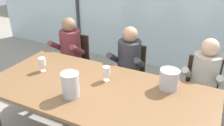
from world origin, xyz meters
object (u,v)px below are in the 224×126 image
(person_maroon_top, at_px, (68,51))
(ice_bucket_primary, at_px, (70,84))
(ice_bucket_secondary, at_px, (169,79))
(wine_glass_near_bucket, at_px, (106,71))
(chair_left_of_center, at_px, (129,70))
(chair_center, at_px, (201,86))
(chair_near_curtain, at_px, (75,57))
(person_charcoal_jacket, at_px, (127,64))
(person_beige_jumper, at_px, (203,80))
(dining_table, at_px, (98,93))
(wine_glass_by_left_taster, at_px, (42,62))

(person_maroon_top, distance_m, ice_bucket_primary, 1.38)
(ice_bucket_secondary, relative_size, wine_glass_near_bucket, 1.26)
(chair_left_of_center, relative_size, chair_center, 1.00)
(chair_near_curtain, distance_m, ice_bucket_primary, 1.55)
(person_maroon_top, xyz_separation_m, ice_bucket_primary, (0.82, -1.08, 0.22))
(ice_bucket_primary, bearing_deg, chair_left_of_center, 83.84)
(ice_bucket_primary, distance_m, wine_glass_near_bucket, 0.47)
(person_maroon_top, relative_size, ice_bucket_secondary, 5.40)
(person_charcoal_jacket, bearing_deg, person_beige_jumper, -1.84)
(chair_near_curtain, distance_m, ice_bucket_secondary, 1.84)
(chair_near_curtain, bearing_deg, person_charcoal_jacket, -11.91)
(dining_table, distance_m, chair_near_curtain, 1.44)
(ice_bucket_secondary, bearing_deg, chair_center, 65.17)
(wine_glass_by_left_taster, bearing_deg, person_beige_jumper, 23.92)
(chair_near_curtain, height_order, person_charcoal_jacket, person_charcoal_jacket)
(dining_table, height_order, ice_bucket_primary, ice_bucket_primary)
(person_beige_jumper, bearing_deg, chair_left_of_center, 176.10)
(chair_near_curtain, height_order, wine_glass_by_left_taster, wine_glass_by_left_taster)
(person_charcoal_jacket, bearing_deg, wine_glass_near_bucket, -90.40)
(wine_glass_near_bucket, bearing_deg, person_maroon_top, 147.06)
(dining_table, bearing_deg, chair_near_curtain, 134.88)
(dining_table, xyz_separation_m, chair_center, (0.97, 0.99, -0.20))
(dining_table, relative_size, wine_glass_by_left_taster, 14.12)
(person_charcoal_jacket, bearing_deg, chair_center, 6.81)
(chair_center, relative_size, ice_bucket_secondary, 3.95)
(chair_center, height_order, person_charcoal_jacket, person_charcoal_jacket)
(person_charcoal_jacket, xyz_separation_m, wine_glass_near_bucket, (0.02, -0.65, 0.21))
(person_maroon_top, bearing_deg, chair_left_of_center, 6.19)
(chair_left_of_center, bearing_deg, ice_bucket_primary, -99.54)
(dining_table, height_order, person_beige_jumper, person_beige_jumper)
(wine_glass_near_bucket, bearing_deg, person_charcoal_jacket, 91.45)
(chair_near_curtain, bearing_deg, wine_glass_by_left_taster, -79.90)
(person_beige_jumper, bearing_deg, wine_glass_by_left_taster, -151.28)
(ice_bucket_primary, xyz_separation_m, wine_glass_near_bucket, (0.18, 0.43, -0.02))
(ice_bucket_secondary, bearing_deg, wine_glass_by_left_taster, -168.85)
(chair_center, distance_m, person_beige_jumper, 0.23)
(wine_glass_near_bucket, bearing_deg, wine_glass_by_left_taster, -170.07)
(chair_center, bearing_deg, dining_table, -138.73)
(person_beige_jumper, bearing_deg, person_charcoal_jacket, -175.19)
(person_maroon_top, height_order, wine_glass_near_bucket, person_maroon_top)
(person_beige_jumper, height_order, wine_glass_by_left_taster, person_beige_jumper)
(chair_center, bearing_deg, person_charcoal_jacket, -175.63)
(chair_near_curtain, bearing_deg, wine_glass_near_bucket, -41.30)
(person_charcoal_jacket, bearing_deg, ice_bucket_secondary, -37.88)
(wine_glass_near_bucket, bearing_deg, chair_left_of_center, 93.26)
(chair_near_curtain, relative_size, ice_bucket_primary, 3.27)
(chair_left_of_center, height_order, wine_glass_near_bucket, wine_glass_near_bucket)
(dining_table, distance_m, chair_left_of_center, 1.02)
(person_beige_jumper, height_order, ice_bucket_secondary, person_beige_jumper)
(wine_glass_by_left_taster, height_order, wine_glass_near_bucket, same)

